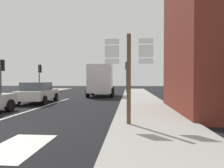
# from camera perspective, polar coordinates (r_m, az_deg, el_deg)

# --- Properties ---
(ground_plane) EXTENTS (80.00, 80.00, 0.00)m
(ground_plane) POSITION_cam_1_polar(r_m,az_deg,el_deg) (16.81, -13.63, -4.50)
(ground_plane) COLOR black
(sidewalk_right) EXTENTS (3.03, 44.00, 0.14)m
(sidewalk_right) POSITION_cam_1_polar(r_m,az_deg,el_deg) (14.00, 8.43, -5.32)
(sidewalk_right) COLOR #9E9B96
(sidewalk_right) RESTS_ON ground
(lane_centre_stripe) EXTENTS (0.16, 12.00, 0.01)m
(lane_centre_stripe) POSITION_cam_1_polar(r_m,az_deg,el_deg) (13.10, -19.17, -6.10)
(lane_centre_stripe) COLOR silver
(lane_centre_stripe) RESTS_ON ground
(lane_turn_arrow) EXTENTS (1.20, 2.20, 0.01)m
(lane_turn_arrow) POSITION_cam_1_polar(r_m,az_deg,el_deg) (5.81, -24.17, -15.30)
(lane_turn_arrow) COLOR silver
(lane_turn_arrow) RESTS_ON ground
(sedan_far) EXTENTS (2.22, 4.32, 1.47)m
(sedan_far) POSITION_cam_1_polar(r_m,az_deg,el_deg) (15.64, -19.52, -2.16)
(sedan_far) COLOR beige
(sedan_far) RESTS_ON ground
(delivery_truck) EXTENTS (2.65, 5.08, 3.05)m
(delivery_truck) POSITION_cam_1_polar(r_m,az_deg,el_deg) (20.78, -2.98, 1.16)
(delivery_truck) COLOR silver
(delivery_truck) RESTS_ON ground
(route_sign_post) EXTENTS (1.66, 0.14, 3.20)m
(route_sign_post) POSITION_cam_1_polar(r_m,az_deg,el_deg) (7.17, 4.59, 3.28)
(route_sign_post) COLOR brown
(route_sign_post) RESTS_ON ground
(traffic_light_near_left) EXTENTS (0.30, 0.49, 3.26)m
(traffic_light_near_left) POSITION_cam_1_polar(r_m,az_deg,el_deg) (19.08, -27.78, 3.33)
(traffic_light_near_left) COLOR #47474C
(traffic_light_near_left) RESTS_ON ground
(traffic_light_far_right) EXTENTS (0.30, 0.49, 3.73)m
(traffic_light_far_right) POSITION_cam_1_polar(r_m,az_deg,el_deg) (24.50, 3.99, 3.76)
(traffic_light_far_right) COLOR #47474C
(traffic_light_far_right) RESTS_ON ground
(traffic_light_far_left) EXTENTS (0.30, 0.49, 3.38)m
(traffic_light_far_left) POSITION_cam_1_polar(r_m,az_deg,el_deg) (25.43, -19.05, 3.01)
(traffic_light_far_left) COLOR #47474C
(traffic_light_far_left) RESTS_ON ground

